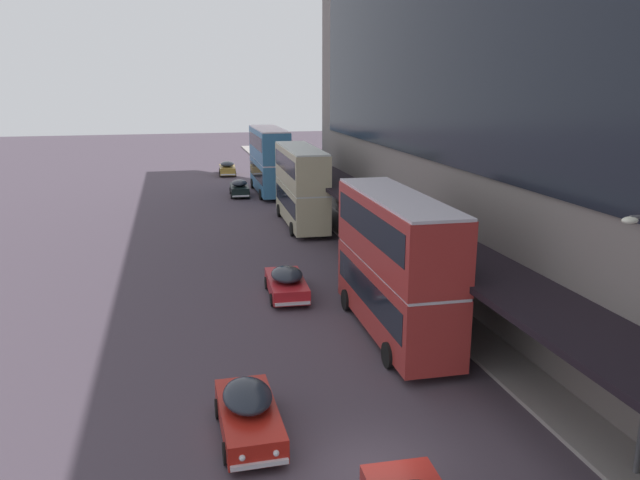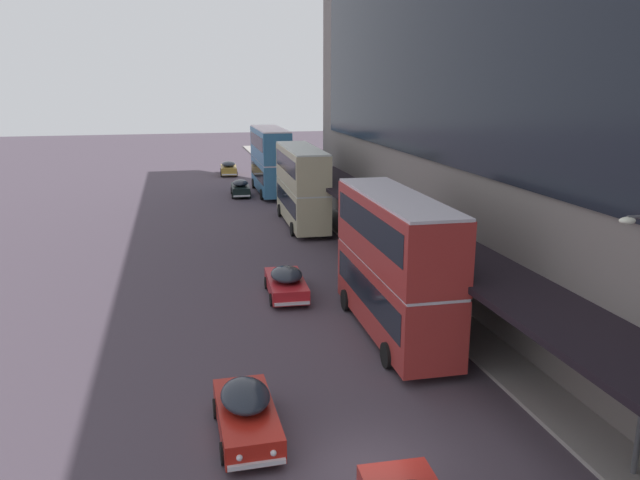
% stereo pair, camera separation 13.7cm
% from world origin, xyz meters
% --- Properties ---
extents(ground, '(240.00, 240.00, 0.00)m').
position_xyz_m(ground, '(0.00, 0.00, 0.00)').
color(ground, '#453A45').
extents(transit_bus_kerbside_front, '(2.87, 10.15, 6.28)m').
position_xyz_m(transit_bus_kerbside_front, '(3.92, 44.82, 3.38)').
color(transit_bus_kerbside_front, teal).
rests_on(transit_bus_kerbside_front, ground).
extents(transit_bus_kerbside_rear, '(2.87, 10.39, 5.88)m').
position_xyz_m(transit_bus_kerbside_rear, '(4.15, 30.64, 3.18)').
color(transit_bus_kerbside_rear, '#B6AD88').
rests_on(transit_bus_kerbside_rear, ground).
extents(transit_bus_kerbside_far, '(2.79, 9.81, 6.09)m').
position_xyz_m(transit_bus_kerbside_far, '(3.82, 9.19, 3.29)').
color(transit_bus_kerbside_far, '#A92D2A').
rests_on(transit_bus_kerbside_far, ground).
extents(sedan_oncoming_rear, '(2.06, 4.42, 1.63)m').
position_xyz_m(sedan_oncoming_rear, '(0.99, 58.05, 0.80)').
color(sedan_oncoming_rear, olive).
rests_on(sedan_oncoming_rear, ground).
extents(sedan_far_back, '(1.90, 4.41, 1.56)m').
position_xyz_m(sedan_far_back, '(-3.17, 2.74, 0.77)').
color(sedan_far_back, '#AC1D14').
rests_on(sedan_far_back, ground).
extents(sedan_second_mid, '(2.07, 4.59, 1.53)m').
position_xyz_m(sedan_second_mid, '(0.23, 15.06, 0.75)').
color(sedan_second_mid, red).
rests_on(sedan_second_mid, ground).
extents(sedan_oncoming_front, '(1.92, 4.32, 1.59)m').
position_xyz_m(sedan_oncoming_front, '(0.92, 44.09, 0.78)').
color(sedan_oncoming_front, black).
rests_on(sedan_oncoming_front, ground).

